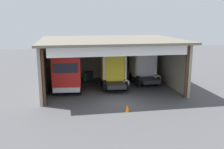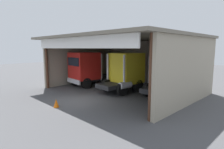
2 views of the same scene
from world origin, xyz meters
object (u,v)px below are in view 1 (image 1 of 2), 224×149
object	(u,v)px
truck_yellow_yard_outside	(114,69)
oil_drum	(85,77)
tool_cart	(89,76)
traffic_cone	(127,108)
truck_red_left_bay	(67,73)
truck_white_right_bay	(144,67)

from	to	relation	value
truck_yellow_yard_outside	oil_drum	world-z (taller)	truck_yellow_yard_outside
truck_yellow_yard_outside	tool_cart	world-z (taller)	truck_yellow_yard_outside
truck_yellow_yard_outside	traffic_cone	bearing A→B (deg)	-88.20
oil_drum	traffic_cone	distance (m)	10.45
truck_red_left_bay	truck_white_right_bay	world-z (taller)	truck_red_left_bay
truck_yellow_yard_outside	traffic_cone	distance (m)	6.96
truck_red_left_bay	truck_white_right_bay	bearing A→B (deg)	-160.44
oil_drum	traffic_cone	size ratio (longest dim) A/B	1.55
truck_yellow_yard_outside	truck_white_right_bay	world-z (taller)	truck_yellow_yard_outside
tool_cart	traffic_cone	size ratio (longest dim) A/B	1.79
truck_red_left_bay	truck_yellow_yard_outside	bearing A→B (deg)	-164.08
truck_red_left_bay	truck_white_right_bay	distance (m)	8.29
truck_white_right_bay	oil_drum	bearing A→B (deg)	156.80
oil_drum	truck_white_right_bay	bearing A→B (deg)	-19.61
truck_yellow_yard_outside	truck_white_right_bay	bearing A→B (deg)	23.09
oil_drum	tool_cart	world-z (taller)	tool_cart
truck_red_left_bay	truck_yellow_yard_outside	world-z (taller)	truck_yellow_yard_outside
oil_drum	tool_cart	size ratio (longest dim) A/B	0.87
tool_cart	traffic_cone	bearing A→B (deg)	-79.01
truck_white_right_bay	oil_drum	distance (m)	6.55
truck_red_left_bay	tool_cart	bearing A→B (deg)	-114.26
oil_drum	tool_cart	xyz separation A→B (m)	(0.43, 0.03, 0.07)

